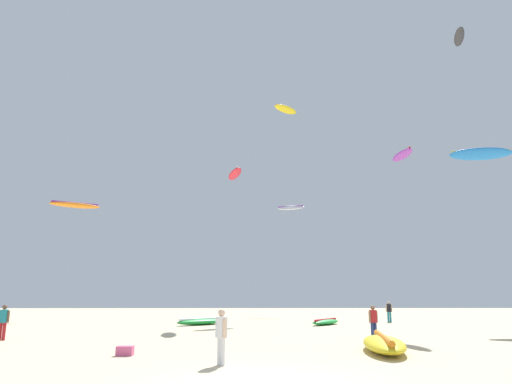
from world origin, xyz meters
TOP-DOWN VIEW (x-y plane):
  - person_foreground at (-1.18, 3.13)m, footprint 0.37×0.49m
  - person_midground at (5.48, 11.03)m, footprint 0.47×0.35m
  - person_left at (10.17, 24.51)m, footprint 0.51×0.35m
  - person_right at (-11.80, 10.73)m, footprint 0.53×0.36m
  - kite_grounded_near at (4.62, 6.35)m, footprint 2.22×5.28m
  - kite_grounded_mid at (-3.74, 21.44)m, footprint 3.70×3.40m
  - kite_grounded_far at (4.84, 21.50)m, footprint 2.81×3.48m
  - cooler_box at (-4.66, 5.37)m, footprint 0.56×0.36m
  - kite_aloft_1 at (3.24, 33.86)m, footprint 2.94×2.77m
  - kite_aloft_2 at (16.13, 19.92)m, footprint 4.45×1.84m
  - kite_aloft_3 at (15.47, 19.89)m, footprint 1.85×2.94m
  - kite_aloft_4 at (-1.59, 22.28)m, footprint 1.49×3.48m
  - kite_aloft_5 at (-16.44, 29.69)m, footprint 4.43×3.22m
  - kite_aloft_6 at (9.16, 16.10)m, footprint 0.94×2.69m
  - kite_aloft_7 at (3.98, 38.56)m, footprint 3.18×1.73m

SIDE VIEW (x-z plane):
  - cooler_box at x=-4.66m, z-range 0.00..0.32m
  - kite_grounded_far at x=4.84m, z-range -0.01..0.41m
  - kite_grounded_mid at x=-3.74m, z-range -0.01..0.46m
  - kite_grounded_near at x=4.62m, z-range -0.01..0.60m
  - person_left at x=10.17m, z-range 0.13..1.68m
  - person_midground at x=5.48m, z-range 0.13..1.69m
  - person_right at x=-11.80m, z-range 0.13..1.73m
  - person_foreground at x=-1.18m, z-range 0.14..1.77m
  - kite_aloft_5 at x=-16.44m, z-range 9.74..10.27m
  - kite_aloft_6 at x=9.16m, z-range 10.43..10.79m
  - kite_aloft_4 at x=-1.59m, z-range 10.69..11.31m
  - kite_aloft_7 at x=3.98m, z-range 11.09..11.86m
  - kite_aloft_2 at x=16.13m, z-range 11.43..12.39m
  - kite_aloft_1 at x=3.24m, z-range 20.81..21.51m
  - kite_aloft_3 at x=15.47m, z-range 20.92..21.46m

